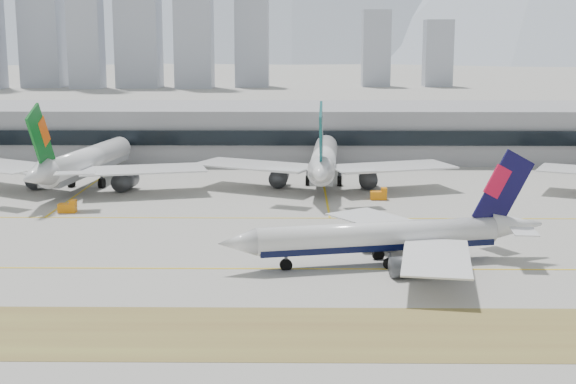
{
  "coord_description": "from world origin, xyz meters",
  "views": [
    {
      "loc": [
        7.63,
        -122.37,
        34.39
      ],
      "look_at": [
        6.03,
        18.0,
        7.5
      ],
      "focal_mm": 50.0,
      "sensor_mm": 36.0,
      "label": 1
    }
  ],
  "objects_px": {
    "terminal": "(271,131)",
    "widebody_cathay": "(324,162)",
    "taxiing_airliner": "(390,237)",
    "widebody_eva": "(84,163)"
  },
  "relations": [
    {
      "from": "taxiing_airliner",
      "to": "widebody_eva",
      "type": "height_order",
      "value": "widebody_eva"
    },
    {
      "from": "widebody_cathay",
      "to": "terminal",
      "type": "height_order",
      "value": "widebody_cathay"
    },
    {
      "from": "widebody_eva",
      "to": "terminal",
      "type": "relative_size",
      "value": 0.22
    },
    {
      "from": "widebody_cathay",
      "to": "terminal",
      "type": "bearing_deg",
      "value": 19.0
    },
    {
      "from": "taxiing_airliner",
      "to": "terminal",
      "type": "relative_size",
      "value": 0.19
    },
    {
      "from": "terminal",
      "to": "widebody_cathay",
      "type": "bearing_deg",
      "value": -74.46
    },
    {
      "from": "taxiing_airliner",
      "to": "terminal",
      "type": "bearing_deg",
      "value": -91.97
    },
    {
      "from": "terminal",
      "to": "widebody_eva",
      "type": "bearing_deg",
      "value": -128.22
    },
    {
      "from": "widebody_eva",
      "to": "terminal",
      "type": "xyz_separation_m",
      "value": [
        42.04,
        53.38,
        1.67
      ]
    },
    {
      "from": "taxiing_airliner",
      "to": "widebody_cathay",
      "type": "relative_size",
      "value": 0.84
    }
  ]
}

